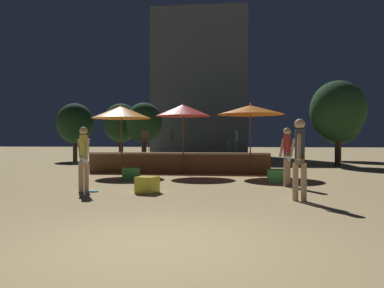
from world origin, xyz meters
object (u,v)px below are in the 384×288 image
bistro_chair_2 (235,139)px  background_tree_0 (339,121)px  patio_umbrella_1 (250,110)px  person_3 (300,155)px  frisbee_disc (94,191)px  background_tree_3 (75,124)px  bistro_chair_0 (145,139)px  bistro_chair_1 (174,139)px  person_0 (84,156)px  patio_umbrella_0 (121,112)px  cube_seat_2 (131,173)px  cube_seat_0 (276,176)px  patio_umbrella_2 (183,110)px  person_2 (287,155)px  background_tree_1 (338,111)px  background_tree_2 (144,123)px  cube_seat_1 (147,185)px  background_tree_4 (121,123)px

bistro_chair_2 → background_tree_0: background_tree_0 is taller
patio_umbrella_1 → person_3: 6.25m
frisbee_disc → background_tree_3: 15.08m
bistro_chair_0 → bistro_chair_1: size_ratio=1.00×
person_0 → background_tree_3: (-6.12, 13.40, 1.45)m
patio_umbrella_0 → cube_seat_2: patio_umbrella_0 is taller
patio_umbrella_0 → cube_seat_2: 2.92m
background_tree_0 → cube_seat_0: bearing=-113.0°
bistro_chair_2 → patio_umbrella_0: bearing=-56.8°
cube_seat_0 → bistro_chair_2: size_ratio=0.62×
patio_umbrella_2 → person_2: (3.53, -3.42, -1.59)m
background_tree_1 → person_2: bearing=-113.3°
bistro_chair_1 → cube_seat_2: bearing=-175.4°
background_tree_2 → person_3: bearing=-62.4°
cube_seat_1 → bistro_chair_2: size_ratio=0.66×
patio_umbrella_0 → background_tree_1: 11.17m
person_3 → bistro_chair_0: bearing=-39.2°
cube_seat_2 → bistro_chair_1: bearing=77.6°
patio_umbrella_2 → cube_seat_1: 5.68m
cube_seat_0 → bistro_chair_0: (-5.14, 3.50, 1.19)m
patio_umbrella_2 → background_tree_4: 9.43m
background_tree_4 → cube_seat_0: bearing=-51.1°
bistro_chair_0 → frisbee_disc: size_ratio=3.97×
patio_umbrella_0 → patio_umbrella_1: patio_umbrella_0 is taller
cube_seat_0 → bistro_chair_0: size_ratio=0.62×
person_2 → background_tree_2: size_ratio=0.49×
patio_umbrella_2 → person_0: size_ratio=1.66×
cube_seat_1 → background_tree_0: bearing=60.1°
cube_seat_1 → person_0: person_0 is taller
patio_umbrella_0 → person_0: patio_umbrella_0 is taller
cube_seat_0 → background_tree_0: bearing=67.0°
background_tree_0 → patio_umbrella_1: bearing=-120.4°
patio_umbrella_2 → bistro_chair_1: bearing=108.4°
background_tree_1 → patio_umbrella_0: bearing=-150.6°
bistro_chair_2 → background_tree_2: bearing=-121.1°
patio_umbrella_1 → person_0: (-4.58, -5.08, -1.58)m
patio_umbrella_1 → cube_seat_1: 6.32m
bistro_chair_0 → background_tree_3: background_tree_3 is taller
patio_umbrella_2 → background_tree_1: 9.01m
bistro_chair_1 → background_tree_1: 8.71m
bistro_chair_0 → background_tree_0: 14.09m
person_3 → bistro_chair_1: size_ratio=2.04×
cube_seat_0 → person_3: bearing=-88.5°
patio_umbrella_1 → cube_seat_0: 3.32m
person_2 → bistro_chair_1: bearing=72.3°
bistro_chair_2 → background_tree_1: 6.73m
patio_umbrella_0 → patio_umbrella_1: (5.06, 0.16, 0.06)m
frisbee_disc → background_tree_0: size_ratio=0.05×
patio_umbrella_0 → background_tree_3: background_tree_3 is taller
patio_umbrella_1 → cube_seat_1: bearing=-119.0°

